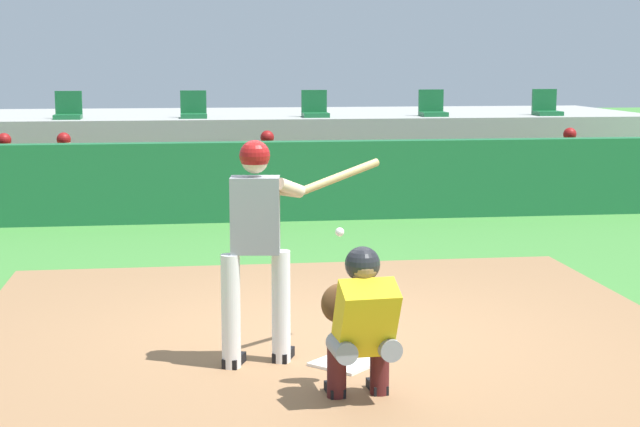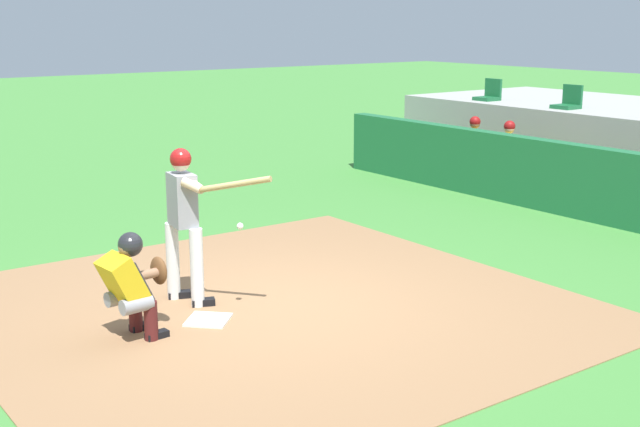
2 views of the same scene
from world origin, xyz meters
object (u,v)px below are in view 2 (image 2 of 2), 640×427
Objects in this scene: home_plate at (208,320)px; catcher_crouched at (133,282)px; batter_at_plate at (185,216)px; dugout_player_1 at (504,154)px; stadium_seat_1 at (568,102)px; dugout_player_0 at (470,148)px; stadium_seat_0 at (489,94)px.

catcher_crouched reaches higher than home_plate.
batter_at_plate reaches higher than dugout_player_1.
batter_at_plate reaches higher than home_plate.
stadium_seat_1 reaches higher than batter_at_plate.
dugout_player_0 is 2.71× the size of stadium_seat_0.
stadium_seat_1 is (-2.58, 10.07, 0.50)m from batter_at_plate.
home_plate is 8.74m from dugout_player_1.
catcher_crouched is 9.49m from dugout_player_1.
stadium_seat_1 is at bearing 104.36° from batter_at_plate.
catcher_crouched is at bearing -91.64° from home_plate.
batter_at_plate is (-0.67, 0.11, 1.01)m from home_plate.
home_plate is 0.92× the size of stadium_seat_1.
stadium_seat_1 is at bearing 106.33° from catcher_crouched.
dugout_player_1 is at bearing 106.91° from batter_at_plate.
stadium_seat_1 reaches higher than dugout_player_1.
dugout_player_1 is (0.90, 0.00, 0.00)m from dugout_player_0.
stadium_seat_0 reaches higher than dugout_player_1.
home_plate is 0.92× the size of stadium_seat_0.
stadium_seat_1 is (-3.23, 11.01, 0.93)m from catcher_crouched.
stadium_seat_0 reaches higher than dugout_player_0.
stadium_seat_0 is (-5.39, 11.01, 0.93)m from catcher_crouched.
dugout_player_1 is at bearing -86.22° from stadium_seat_1.
stadium_seat_1 is (2.17, 0.00, 0.00)m from stadium_seat_0.
stadium_seat_0 is at bearing 180.00° from stadium_seat_1.
dugout_player_0 and dugout_player_1 have the same top height.
home_plate is 0.34× the size of dugout_player_0.
batter_at_plate is 8.71m from dugout_player_0.
batter_at_plate is at bearing 124.69° from catcher_crouched.
dugout_player_0 is 0.90m from dugout_player_1.
dugout_player_0 is at bearing 113.98° from catcher_crouched.
batter_at_plate is at bearing -73.09° from dugout_player_1.
stadium_seat_1 is at bearing 93.78° from dugout_player_1.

